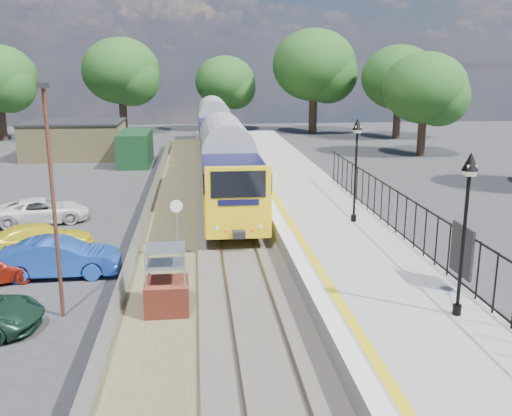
{
  "coord_description": "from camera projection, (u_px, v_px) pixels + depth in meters",
  "views": [
    {
      "loc": [
        -1.65,
        -18.11,
        7.68
      ],
      "look_at": [
        0.73,
        4.5,
        2.0
      ],
      "focal_mm": 40.0,
      "sensor_mm": 36.0,
      "label": 1
    }
  ],
  "objects": [
    {
      "name": "speed_sign",
      "position": [
        177.0,
        220.0,
        22.7
      ],
      "size": [
        0.51,
        0.13,
        2.54
      ],
      "rotation": [
        0.0,
        0.0,
        0.12
      ],
      "color": "#999EA3",
      "rests_on": "ground"
    },
    {
      "name": "outbuilding",
      "position": [
        86.0,
        141.0,
        48.14
      ],
      "size": [
        10.8,
        10.1,
        3.12
      ],
      "color": "#978855",
      "rests_on": "ground"
    },
    {
      "name": "palisade_fence",
      "position": [
        413.0,
        223.0,
        21.88
      ],
      "size": [
        0.12,
        26.0,
        2.0
      ],
      "color": "black",
      "rests_on": "platform"
    },
    {
      "name": "ground",
      "position": [
        249.0,
        297.0,
        19.5
      ],
      "size": [
        120.0,
        120.0,
        0.0
      ],
      "primitive_type": "plane",
      "color": "#2D2D30",
      "rests_on": "ground"
    },
    {
      "name": "track_bed",
      "position": [
        222.0,
        221.0,
        28.77
      ],
      "size": [
        5.9,
        80.0,
        0.29
      ],
      "color": "#473F38",
      "rests_on": "ground"
    },
    {
      "name": "victorian_lamp_south",
      "position": [
        467.0,
        197.0,
        15.16
      ],
      "size": [
        0.44,
        0.44,
        4.6
      ],
      "color": "black",
      "rests_on": "platform"
    },
    {
      "name": "wire_fence",
      "position": [
        150.0,
        202.0,
        30.51
      ],
      "size": [
        0.06,
        52.0,
        1.2
      ],
      "color": "#999EA3",
      "rests_on": "ground"
    },
    {
      "name": "platform",
      "position": [
        320.0,
        220.0,
        27.54
      ],
      "size": [
        5.0,
        70.0,
        0.9
      ],
      "primitive_type": "cube",
      "color": "gray",
      "rests_on": "ground"
    },
    {
      "name": "car_white",
      "position": [
        42.0,
        211.0,
        28.56
      ],
      "size": [
        4.87,
        3.06,
        1.26
      ],
      "primitive_type": "imported",
      "rotation": [
        0.0,
        0.0,
        1.8
      ],
      "color": "silver",
      "rests_on": "ground"
    },
    {
      "name": "platform_edge",
      "position": [
        278.0,
        212.0,
        27.22
      ],
      "size": [
        0.9,
        70.0,
        0.01
      ],
      "color": "silver",
      "rests_on": "platform"
    },
    {
      "name": "brick_plinth",
      "position": [
        166.0,
        281.0,
        18.02
      ],
      "size": [
        1.39,
        1.39,
        2.23
      ],
      "rotation": [
        0.0,
        0.0,
        0.01
      ],
      "color": "maroon",
      "rests_on": "ground"
    },
    {
      "name": "carpark_lamp",
      "position": [
        52.0,
        189.0,
        17.01
      ],
      "size": [
        0.25,
        0.5,
        7.22
      ],
      "color": "#552A1C",
      "rests_on": "ground"
    },
    {
      "name": "train",
      "position": [
        218.0,
        139.0,
        42.92
      ],
      "size": [
        2.82,
        40.83,
        3.51
      ],
      "color": "yellow",
      "rests_on": "ground"
    },
    {
      "name": "car_blue",
      "position": [
        59.0,
        258.0,
        21.27
      ],
      "size": [
        4.44,
        1.66,
        1.45
      ],
      "primitive_type": "imported",
      "rotation": [
        0.0,
        0.0,
        1.6
      ],
      "color": "#1B43A5",
      "rests_on": "ground"
    },
    {
      "name": "car_yellow",
      "position": [
        41.0,
        239.0,
        23.92
      ],
      "size": [
        4.61,
        2.82,
        1.25
      ],
      "primitive_type": "imported",
      "rotation": [
        0.0,
        0.0,
        1.84
      ],
      "color": "yellow",
      "rests_on": "ground"
    },
    {
      "name": "victorian_lamp_north",
      "position": [
        357.0,
        146.0,
        24.79
      ],
      "size": [
        0.44,
        0.44,
        4.6
      ],
      "color": "black",
      "rests_on": "platform"
    },
    {
      "name": "tree_line",
      "position": [
        224.0,
        77.0,
        58.57
      ],
      "size": [
        56.8,
        43.8,
        11.88
      ],
      "color": "#332319",
      "rests_on": "ground"
    }
  ]
}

